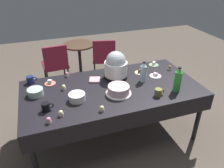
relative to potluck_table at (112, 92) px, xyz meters
name	(u,v)px	position (x,y,z in m)	size (l,w,h in m)	color
ground	(112,133)	(0.00, 0.00, -0.69)	(9.00, 9.00, 0.00)	brown
potluck_table	(112,92)	(0.00, 0.00, 0.00)	(2.20, 1.10, 0.75)	black
frosted_layer_cake	(119,90)	(0.02, -0.16, 0.11)	(0.31, 0.31, 0.11)	silver
slow_cooker	(116,66)	(0.13, 0.23, 0.23)	(0.32, 0.32, 0.37)	black
glass_salad_bowl	(35,92)	(-0.90, 0.13, 0.10)	(0.18, 0.18, 0.08)	#B2C6BC
ceramic_snack_bowl	(77,97)	(-0.47, -0.13, 0.10)	(0.19, 0.19, 0.08)	silver
dessert_plate_sage	(154,64)	(0.81, 0.41, 0.07)	(0.15, 0.15, 0.05)	#8CA87F
dessert_plate_cream	(140,72)	(0.50, 0.25, 0.08)	(0.15, 0.15, 0.06)	beige
dessert_plate_coral	(50,83)	(-0.72, 0.35, 0.08)	(0.14, 0.14, 0.06)	#E07266
dessert_plate_white	(155,75)	(0.66, 0.09, 0.07)	(0.16, 0.16, 0.05)	white
cupcake_mint	(49,120)	(-0.81, -0.44, 0.09)	(0.05, 0.05, 0.07)	beige
cupcake_lemon	(102,109)	(-0.26, -0.43, 0.09)	(0.05, 0.05, 0.07)	beige
cupcake_berry	(61,113)	(-0.68, -0.36, 0.09)	(0.05, 0.05, 0.07)	beige
cupcake_rose	(64,87)	(-0.57, 0.15, 0.09)	(0.05, 0.05, 0.07)	beige
cupcake_vanilla	(170,68)	(0.95, 0.20, 0.09)	(0.05, 0.05, 0.07)	beige
cupcake_cocoa	(67,74)	(-0.48, 0.48, 0.09)	(0.05, 0.05, 0.07)	beige
soda_bottle_water	(143,72)	(0.44, 0.03, 0.19)	(0.08, 0.08, 0.28)	silver
soda_bottle_lime_soda	(178,80)	(0.71, -0.33, 0.21)	(0.09, 0.09, 0.32)	green
coffee_mug_black	(46,107)	(-0.81, -0.22, 0.11)	(0.13, 0.08, 0.10)	black
coffee_mug_olive	(158,92)	(0.45, -0.35, 0.11)	(0.12, 0.08, 0.09)	olive
coffee_mug_navy	(30,80)	(-0.95, 0.45, 0.11)	(0.13, 0.09, 0.10)	navy
paper_napkin_stack	(95,80)	(-0.16, 0.24, 0.07)	(0.14, 0.14, 0.02)	pink
maroon_chair_left	(55,63)	(-0.54, 1.57, -0.20)	(0.47, 0.47, 0.85)	maroon
maroon_chair_right	(104,56)	(0.38, 1.57, -0.20)	(0.53, 0.53, 0.85)	maroon
round_cafe_table	(80,55)	(-0.05, 1.79, -0.19)	(0.60, 0.60, 0.72)	#473323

